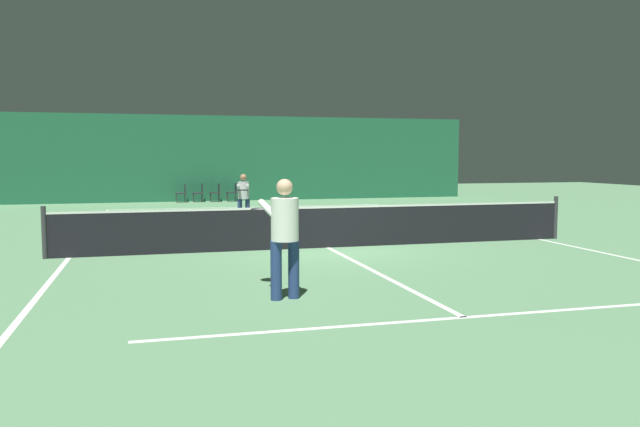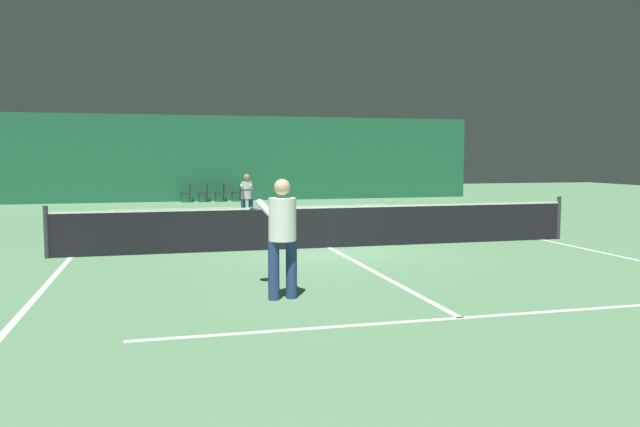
{
  "view_description": "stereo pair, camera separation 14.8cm",
  "coord_description": "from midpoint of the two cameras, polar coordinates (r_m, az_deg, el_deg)",
  "views": [
    {
      "loc": [
        -3.83,
        -13.49,
        2.06
      ],
      "look_at": [
        -0.8,
        -2.28,
        1.0
      ],
      "focal_mm": 35.0,
      "sensor_mm": 36.0,
      "label": 1
    },
    {
      "loc": [
        -3.69,
        -13.52,
        2.06
      ],
      "look_at": [
        -0.8,
        -2.28,
        1.0
      ],
      "focal_mm": 35.0,
      "sensor_mm": 36.0,
      "label": 2
    }
  ],
  "objects": [
    {
      "name": "ground_plane",
      "position": [
        14.17,
        1.15,
        -3.14
      ],
      "size": [
        60.0,
        60.0,
        0.0
      ],
      "primitive_type": "plane",
      "color": "#56845B"
    },
    {
      "name": "backdrop_curtain",
      "position": [
        29.61,
        -7.14,
        5.02
      ],
      "size": [
        23.0,
        0.12,
        3.97
      ],
      "color": "#1E5B3D",
      "rests_on": "ground"
    },
    {
      "name": "court_line_baseline_far",
      "position": [
        25.76,
        -5.97,
        0.6
      ],
      "size": [
        11.0,
        0.1,
        0.0
      ],
      "color": "white",
      "rests_on": "ground"
    },
    {
      "name": "court_line_service_far",
      "position": [
        20.36,
        -3.69,
        -0.6
      ],
      "size": [
        8.25,
        0.1,
        0.0
      ],
      "color": "white",
      "rests_on": "ground"
    },
    {
      "name": "court_line_service_near",
      "position": [
        8.3,
        13.24,
        -9.27
      ],
      "size": [
        8.25,
        0.1,
        0.0
      ],
      "color": "white",
      "rests_on": "ground"
    },
    {
      "name": "court_line_sideline_left",
      "position": [
        13.77,
        -21.54,
        -3.74
      ],
      "size": [
        0.1,
        23.8,
        0.0
      ],
      "color": "white",
      "rests_on": "ground"
    },
    {
      "name": "court_line_sideline_right",
      "position": [
        16.5,
        19.89,
        -2.26
      ],
      "size": [
        0.1,
        23.8,
        0.0
      ],
      "color": "white",
      "rests_on": "ground"
    },
    {
      "name": "court_line_centre",
      "position": [
        14.17,
        1.15,
        -3.13
      ],
      "size": [
        0.1,
        12.8,
        0.0
      ],
      "color": "white",
      "rests_on": "ground"
    },
    {
      "name": "tennis_net",
      "position": [
        14.1,
        1.15,
        -1.09
      ],
      "size": [
        12.0,
        0.1,
        1.07
      ],
      "color": "black",
      "rests_on": "ground"
    },
    {
      "name": "player_near",
      "position": [
        9.0,
        -3.08,
        -1.45
      ],
      "size": [
        0.59,
        1.42,
        1.74
      ],
      "rotation": [
        0.0,
        0.0,
        1.74
      ],
      "color": "navy",
      "rests_on": "ground"
    },
    {
      "name": "player_far",
      "position": [
        19.59,
        -6.49,
        1.75
      ],
      "size": [
        0.57,
        1.33,
        1.52
      ],
      "rotation": [
        0.0,
        0.0,
        -1.75
      ],
      "color": "navy",
      "rests_on": "ground"
    },
    {
      "name": "courtside_chair_0",
      "position": [
        28.89,
        -11.89,
        1.98
      ],
      "size": [
        0.44,
        0.44,
        0.84
      ],
      "rotation": [
        0.0,
        0.0,
        -1.57
      ],
      "color": "#2D2D2D",
      "rests_on": "ground"
    },
    {
      "name": "courtside_chair_1",
      "position": [
        28.93,
        -10.37,
        2.01
      ],
      "size": [
        0.44,
        0.44,
        0.84
      ],
      "rotation": [
        0.0,
        0.0,
        -1.57
      ],
      "color": "#2D2D2D",
      "rests_on": "ground"
    },
    {
      "name": "courtside_chair_2",
      "position": [
        29.0,
        -8.87,
        2.04
      ],
      "size": [
        0.44,
        0.44,
        0.84
      ],
      "rotation": [
        0.0,
        0.0,
        -1.57
      ],
      "color": "#2D2D2D",
      "rests_on": "ground"
    },
    {
      "name": "courtside_chair_3",
      "position": [
        29.08,
        -7.37,
        2.07
      ],
      "size": [
        0.44,
        0.44,
        0.84
      ],
      "rotation": [
        0.0,
        0.0,
        -1.57
      ],
      "color": "#2D2D2D",
      "rests_on": "ground"
    }
  ]
}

